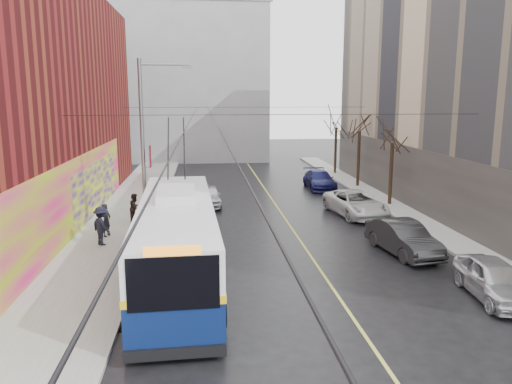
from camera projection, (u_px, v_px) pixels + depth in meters
ground at (305, 314)px, 16.71m from camera, size 140.00×140.00×0.00m
sidewalk_left at (119, 227)px, 27.59m from camera, size 4.00×60.00×0.15m
sidewalk_right at (414, 219)px, 29.35m from camera, size 2.00×60.00×0.15m
lane_line at (283, 216)px, 30.54m from camera, size 0.12×50.00×0.01m
building_far at (179, 81)px, 58.35m from camera, size 20.50×12.10×18.00m
streetlight_pole at (146, 144)px, 24.94m from camera, size 2.65×0.60×9.00m
catenary_wires at (215, 112)px, 29.71m from camera, size 18.00×60.00×0.22m
tree_near at (393, 131)px, 32.34m from camera, size 3.20×3.20×6.40m
tree_mid at (360, 122)px, 39.13m from camera, size 3.20×3.20×6.68m
tree_far at (336, 119)px, 45.98m from camera, size 3.20×3.20×6.57m
puddle at (153, 313)px, 16.78m from camera, size 2.54×2.79×0.01m
pigeons_flying at (205, 97)px, 25.55m from camera, size 5.01×2.62×0.96m
trolleybus at (177, 239)px, 19.36m from camera, size 3.42×13.12×6.17m
parked_car_a at (494, 279)px, 17.87m from camera, size 2.09×4.37×1.44m
parked_car_b at (403, 238)px, 22.96m from camera, size 2.29×4.81×1.52m
parked_car_c at (356, 203)px, 30.47m from camera, size 3.26×5.71×1.50m
parked_car_d at (319, 180)px, 39.38m from camera, size 2.09×4.98×1.43m
following_car at (208, 196)px, 33.18m from camera, size 1.74×4.03×1.35m
pedestrian_a at (106, 220)px, 25.31m from camera, size 0.58×0.71×1.69m
pedestrian_b at (135, 208)px, 28.27m from camera, size 0.76×0.90×1.64m
pedestrian_c at (101, 226)px, 23.81m from camera, size 1.34×1.35×1.87m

